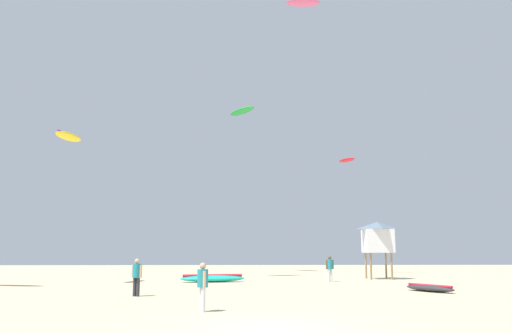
{
  "coord_description": "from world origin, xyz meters",
  "views": [
    {
      "loc": [
        -0.89,
        -15.08,
        2.11
      ],
      "look_at": [
        0.0,
        14.63,
        6.77
      ],
      "focal_mm": 37.32,
      "sensor_mm": 36.0,
      "label": 1
    }
  ],
  "objects": [
    {
      "name": "kite_aloft_5",
      "position": [
        4.45,
        27.79,
        23.16
      ],
      "size": [
        2.93,
        0.95,
        0.67
      ],
      "color": "#E5598C"
    },
    {
      "name": "lifeguard_tower",
      "position": [
        9.24,
        24.04,
        3.05
      ],
      "size": [
        2.3,
        2.3,
        4.15
      ],
      "color": "#8C704C",
      "rests_on": "ground"
    },
    {
      "name": "person_midground",
      "position": [
        5.09,
        20.68,
        1.0
      ],
      "size": [
        0.55,
        0.39,
        1.71
      ],
      "rotation": [
        0.0,
        0.0,
        1.83
      ],
      "color": "silver",
      "rests_on": "ground"
    },
    {
      "name": "kite_aloft_4",
      "position": [
        -0.76,
        35.87,
        15.63
      ],
      "size": [
        3.08,
        3.93,
        0.47
      ],
      "color": "green"
    },
    {
      "name": "kite_aloft_2",
      "position": [
        10.04,
        38.33,
        11.2
      ],
      "size": [
        1.71,
        2.46,
        0.44
      ],
      "color": "red"
    },
    {
      "name": "kite_grounded_mid",
      "position": [
        8.78,
        12.29,
        0.18
      ],
      "size": [
        2.21,
        3.14,
        0.38
      ],
      "color": "#2D2D33",
      "rests_on": "ground"
    },
    {
      "name": "ground_plane",
      "position": [
        0.0,
        0.0,
        0.0
      ],
      "size": [
        120.0,
        120.0,
        0.0
      ],
      "primitive_type": "plane",
      "color": "#C6B28C"
    },
    {
      "name": "person_foreground",
      "position": [
        -2.18,
        3.78,
        0.97
      ],
      "size": [
        0.38,
        0.53,
        1.67
      ],
      "rotation": [
        0.0,
        0.0,
        3.49
      ],
      "color": "silver",
      "rests_on": "ground"
    },
    {
      "name": "kite_aloft_0",
      "position": [
        -11.96,
        18.79,
        9.32
      ],
      "size": [
        1.43,
        2.98,
        0.52
      ],
      "color": "yellow"
    },
    {
      "name": "kite_grounded_near",
      "position": [
        -2.69,
        20.73,
        0.25
      ],
      "size": [
        4.42,
        1.99,
        0.53
      ],
      "color": "#19B29E",
      "rests_on": "ground"
    },
    {
      "name": "person_left",
      "position": [
        -5.63,
        9.99,
        0.99
      ],
      "size": [
        0.52,
        0.39,
        1.7
      ],
      "rotation": [
        0.0,
        0.0,
        1.11
      ],
      "color": "#2D2D33",
      "rests_on": "ground"
    }
  ]
}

